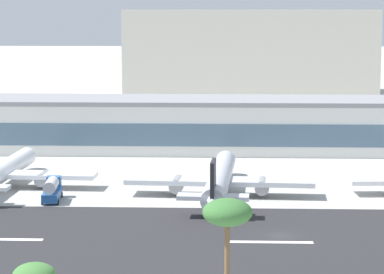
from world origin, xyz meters
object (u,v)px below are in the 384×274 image
object	(u,v)px
palm_tree_2	(227,215)
distant_hotel_block	(250,51)
terminal_building	(221,124)
airliner_navy_tail_gate_0	(0,174)
service_fuel_truck_0	(52,189)
airliner_black_tail_gate_1	(219,180)

from	to	relation	value
palm_tree_2	distant_hotel_block	bearing A→B (deg)	88.05
terminal_building	airliner_navy_tail_gate_0	xyz separation A→B (m)	(-39.85, -45.85, -3.35)
terminal_building	airliner_navy_tail_gate_0	bearing A→B (deg)	-130.99
airliner_navy_tail_gate_0	palm_tree_2	bearing A→B (deg)	-146.28
terminal_building	distant_hotel_block	bearing A→B (deg)	86.04
service_fuel_truck_0	terminal_building	bearing A→B (deg)	-31.10
distant_hotel_block	palm_tree_2	size ratio (longest dim) A/B	7.70
service_fuel_truck_0	airliner_navy_tail_gate_0	bearing A→B (deg)	43.91
terminal_building	service_fuel_truck_0	bearing A→B (deg)	-116.67
airliner_black_tail_gate_1	service_fuel_truck_0	world-z (taller)	airliner_black_tail_gate_1
service_fuel_truck_0	palm_tree_2	distance (m)	64.19
airliner_black_tail_gate_1	terminal_building	bearing A→B (deg)	3.07
service_fuel_truck_0	palm_tree_2	world-z (taller)	palm_tree_2
airliner_black_tail_gate_1	service_fuel_truck_0	distance (m)	28.66
airliner_navy_tail_gate_0	service_fuel_truck_0	world-z (taller)	airliner_navy_tail_gate_0
airliner_black_tail_gate_1	palm_tree_2	distance (m)	61.25
terminal_building	distant_hotel_block	distance (m)	149.36
service_fuel_truck_0	palm_tree_2	bearing A→B (deg)	-156.64
airliner_black_tail_gate_1	palm_tree_2	xyz separation A→B (m)	(1.33, -60.69, 8.12)
service_fuel_truck_0	distant_hotel_block	bearing A→B (deg)	-15.08
palm_tree_2	airliner_black_tail_gate_1	bearing A→B (deg)	91.26
distant_hotel_block	airliner_black_tail_gate_1	bearing A→B (deg)	-92.92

